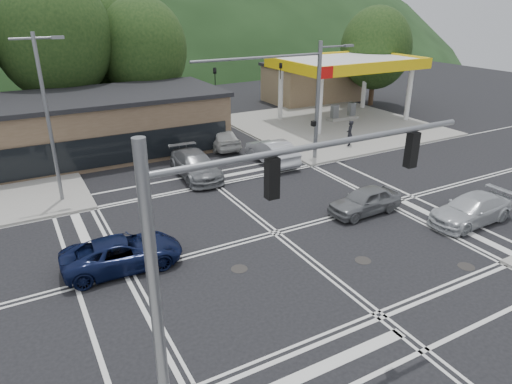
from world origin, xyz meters
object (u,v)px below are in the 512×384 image
car_silver_east (471,209)px  car_queue_a (272,151)px  car_grey_center (365,200)px  car_queue_b (219,137)px  pedestrian (350,133)px  car_northbound (195,165)px  car_blue_west (123,253)px

car_silver_east → car_queue_a: size_ratio=0.99×
car_grey_center → car_queue_b: size_ratio=0.84×
car_grey_center → car_queue_b: car_queue_b is taller
car_silver_east → pedestrian: pedestrian is taller
car_queue_b → pedestrian: (8.63, -4.84, 0.29)m
car_queue_a → car_northbound: 5.64m
car_queue_b → car_northbound: size_ratio=0.90×
car_silver_east → car_queue_b: 18.68m
car_queue_a → car_queue_b: car_queue_b is taller
pedestrian → car_blue_west: bearing=-17.3°
car_northbound → car_queue_a: bearing=2.4°
car_queue_b → pedestrian: size_ratio=2.52×
car_grey_center → car_silver_east: (3.94, -3.44, 0.00)m
car_grey_center → car_northbound: car_northbound is taller
car_blue_west → car_silver_east: bearing=-101.5°
car_queue_b → car_grey_center: bearing=100.4°
car_queue_a → car_queue_b: size_ratio=1.01×
car_blue_west → car_silver_east: size_ratio=1.02×
car_queue_b → car_northbound: (-3.97, -5.03, -0.04)m
car_queue_a → car_northbound: (-5.64, 0.00, -0.02)m
car_blue_west → car_grey_center: 12.50m
car_grey_center → car_queue_a: bearing=179.7°
car_grey_center → car_queue_a: car_queue_a is taller
car_queue_b → car_blue_west: bearing=54.9°
car_grey_center → car_northbound: bearing=-149.3°
car_queue_b → car_northbound: car_queue_b is taller
car_grey_center → car_queue_b: bearing=-174.0°
car_blue_west → car_northbound: car_northbound is taller
car_northbound → pedestrian: (12.60, 0.19, 0.33)m
car_grey_center → car_northbound: (-5.79, 9.30, 0.09)m
car_queue_a → pedestrian: pedestrian is taller
car_northbound → car_silver_east: bearing=-50.2°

